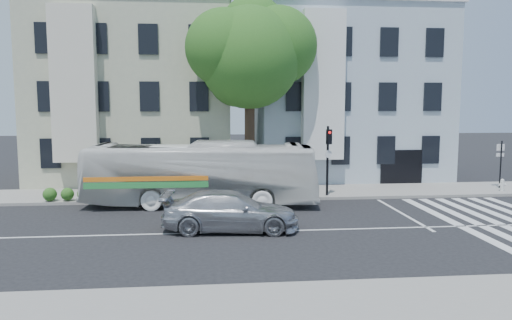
{
  "coord_description": "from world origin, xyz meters",
  "views": [
    {
      "loc": [
        -2.38,
        -19.11,
        5.07
      ],
      "look_at": [
        -0.11,
        3.83,
        2.4
      ],
      "focal_mm": 35.0,
      "sensor_mm": 36.0,
      "label": 1
    }
  ],
  "objects": [
    {
      "name": "sedan",
      "position": [
        -1.48,
        0.29,
        0.78
      ],
      "size": [
        2.66,
        5.57,
        1.57
      ],
      "primitive_type": "imported",
      "rotation": [
        0.0,
        0.0,
        1.48
      ],
      "color": "#B6B8BE",
      "rests_on": "ground"
    },
    {
      "name": "far_sign_pole",
      "position": [
        14.45,
        7.85,
        1.86
      ],
      "size": [
        0.49,
        0.18,
        2.73
      ],
      "rotation": [
        0.0,
        0.0,
        0.1
      ],
      "color": "black",
      "rests_on": "sidewalk_far"
    },
    {
      "name": "sidewalk_far",
      "position": [
        0.0,
        8.0,
        0.07
      ],
      "size": [
        80.0,
        4.0,
        0.15
      ],
      "primitive_type": "cube",
      "color": "gray",
      "rests_on": "ground"
    },
    {
      "name": "hedge",
      "position": [
        -5.97,
        6.3,
        0.5
      ],
      "size": [
        8.29,
        3.63,
        0.7
      ],
      "primitive_type": null,
      "rotation": [
        0.0,
        0.0,
        -0.34
      ],
      "color": "#225D1E",
      "rests_on": "sidewalk_far"
    },
    {
      "name": "building_right",
      "position": [
        7.0,
        15.0,
        5.5
      ],
      "size": [
        12.0,
        10.0,
        11.0
      ],
      "primitive_type": "cube",
      "color": "#A4BAC4",
      "rests_on": "ground"
    },
    {
      "name": "building_left",
      "position": [
        -7.0,
        15.0,
        5.5
      ],
      "size": [
        12.0,
        10.0,
        11.0
      ],
      "primitive_type": "cube",
      "color": "#A8AC90",
      "rests_on": "ground"
    },
    {
      "name": "bus",
      "position": [
        -2.69,
        5.2,
        1.59
      ],
      "size": [
        3.81,
        11.6,
        3.17
      ],
      "primitive_type": "imported",
      "rotation": [
        0.0,
        0.0,
        1.47
      ],
      "color": "white",
      "rests_on": "ground"
    },
    {
      "name": "traffic_signal",
      "position": [
        3.96,
        6.44,
        2.48
      ],
      "size": [
        0.4,
        0.52,
        3.83
      ],
      "rotation": [
        0.0,
        0.0,
        0.26
      ],
      "color": "black",
      "rests_on": "ground"
    },
    {
      "name": "sidewalk_near",
      "position": [
        0.0,
        -8.0,
        0.07
      ],
      "size": [
        80.0,
        4.0,
        0.15
      ],
      "primitive_type": "cube",
      "color": "gray",
      "rests_on": "ground"
    },
    {
      "name": "street_tree",
      "position": [
        0.06,
        8.74,
        7.83
      ],
      "size": [
        7.3,
        5.9,
        11.1
      ],
      "color": "#2D2116",
      "rests_on": "ground"
    },
    {
      "name": "ground",
      "position": [
        0.0,
        0.0,
        0.0
      ],
      "size": [
        120.0,
        120.0,
        0.0
      ],
      "primitive_type": "plane",
      "color": "black",
      "rests_on": "ground"
    },
    {
      "name": "fire_hydrant",
      "position": [
        14.0,
        6.84,
        0.5
      ],
      "size": [
        0.39,
        0.22,
        0.69
      ],
      "rotation": [
        0.0,
        0.0,
        -0.13
      ],
      "color": "silver",
      "rests_on": "sidewalk_far"
    }
  ]
}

